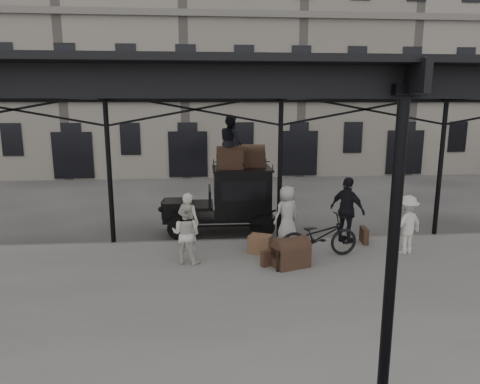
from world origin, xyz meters
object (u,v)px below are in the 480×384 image
object	(u,v)px
porter_left	(188,222)
bicycle	(319,236)
steamer_trunk_platform	(291,254)
steamer_trunk_roof_near	(230,159)
taxi	(232,197)
porter_official	(347,210)

from	to	relation	value
porter_left	bicycle	distance (m)	3.58
porter_left	steamer_trunk_platform	size ratio (longest dim) A/B	1.91
porter_left	steamer_trunk_platform	distance (m)	3.00
porter_left	steamer_trunk_roof_near	xyz separation A→B (m)	(1.27, 1.95, 1.49)
bicycle	steamer_trunk_platform	xyz separation A→B (m)	(-0.88, -0.66, -0.25)
taxi	steamer_trunk_roof_near	bearing A→B (deg)	-108.07
taxi	steamer_trunk_roof_near	size ratio (longest dim) A/B	4.43
taxi	porter_official	bearing A→B (deg)	-27.78
porter_official	steamer_trunk_platform	size ratio (longest dim) A/B	2.24
porter_official	steamer_trunk_platform	distance (m)	2.82
steamer_trunk_platform	bicycle	bearing A→B (deg)	17.36
taxi	porter_official	size ratio (longest dim) A/B	1.85
taxi	bicycle	bearing A→B (deg)	-53.55
porter_official	taxi	bearing A→B (deg)	24.58
porter_official	bicycle	distance (m)	1.69
porter_left	bicycle	world-z (taller)	porter_left
taxi	bicycle	distance (m)	3.65
porter_left	taxi	bearing A→B (deg)	-97.63
porter_left	porter_official	world-z (taller)	porter_official
taxi	steamer_trunk_platform	size ratio (longest dim) A/B	4.16
porter_official	steamer_trunk_roof_near	size ratio (longest dim) A/B	2.39
steamer_trunk_roof_near	porter_official	bearing A→B (deg)	-24.84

